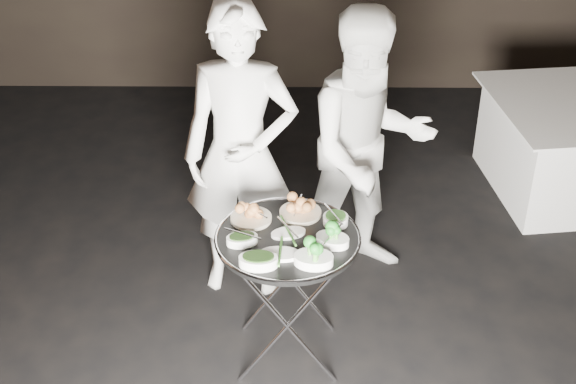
{
  "coord_description": "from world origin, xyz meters",
  "views": [
    {
      "loc": [
        0.15,
        -3.25,
        3.07
      ],
      "look_at": [
        0.12,
        0.15,
        0.95
      ],
      "focal_mm": 50.0,
      "sensor_mm": 36.0,
      "label": 1
    }
  ],
  "objects_px": {
    "serving_tray": "(288,239)",
    "waiter_left": "(241,155)",
    "tray_stand": "(288,292)",
    "dining_table": "(576,146)",
    "waiter_right": "(368,149)"
  },
  "relations": [
    {
      "from": "serving_tray",
      "to": "waiter_left",
      "type": "bearing_deg",
      "value": 112.79
    },
    {
      "from": "serving_tray",
      "to": "waiter_right",
      "type": "bearing_deg",
      "value": 60.33
    },
    {
      "from": "waiter_left",
      "to": "dining_table",
      "type": "bearing_deg",
      "value": 29.94
    },
    {
      "from": "tray_stand",
      "to": "waiter_right",
      "type": "relative_size",
      "value": 0.45
    },
    {
      "from": "tray_stand",
      "to": "serving_tray",
      "type": "xyz_separation_m",
      "value": [
        -0.0,
        0.0,
        0.34
      ]
    },
    {
      "from": "waiter_left",
      "to": "tray_stand",
      "type": "bearing_deg",
      "value": -63.13
    },
    {
      "from": "waiter_left",
      "to": "waiter_right",
      "type": "xyz_separation_m",
      "value": [
        0.72,
        0.16,
        -0.04
      ]
    },
    {
      "from": "tray_stand",
      "to": "dining_table",
      "type": "relative_size",
      "value": 0.63
    },
    {
      "from": "serving_tray",
      "to": "dining_table",
      "type": "bearing_deg",
      "value": 40.86
    },
    {
      "from": "dining_table",
      "to": "serving_tray",
      "type": "bearing_deg",
      "value": -139.14
    },
    {
      "from": "tray_stand",
      "to": "dining_table",
      "type": "distance_m",
      "value": 2.67
    },
    {
      "from": "waiter_right",
      "to": "dining_table",
      "type": "bearing_deg",
      "value": 14.08
    },
    {
      "from": "waiter_left",
      "to": "dining_table",
      "type": "relative_size",
      "value": 1.47
    },
    {
      "from": "serving_tray",
      "to": "waiter_left",
      "type": "height_order",
      "value": "waiter_left"
    },
    {
      "from": "tray_stand",
      "to": "waiter_left",
      "type": "distance_m",
      "value": 0.83
    }
  ]
}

